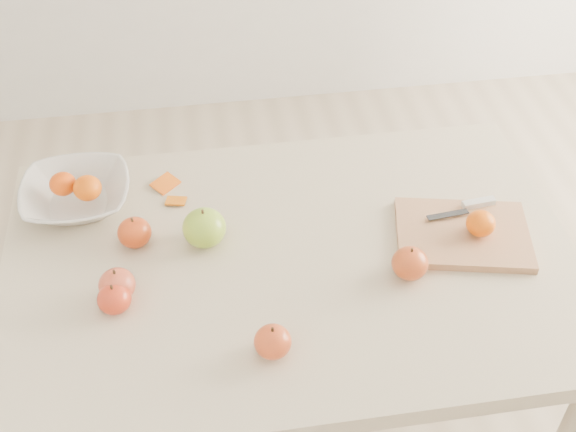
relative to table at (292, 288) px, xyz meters
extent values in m
cube|color=beige|center=(0.00, 0.00, 0.08)|extent=(1.20, 0.80, 0.04)
cylinder|color=#BCAA8E|center=(-0.54, 0.34, -0.30)|extent=(0.06, 0.06, 0.71)
cylinder|color=#BCAA8E|center=(0.54, 0.34, -0.30)|extent=(0.06, 0.06, 0.71)
cube|color=#AC7C56|center=(0.37, 0.00, 0.11)|extent=(0.32, 0.26, 0.02)
ellipsoid|color=#CE6507|center=(0.40, -0.01, 0.14)|extent=(0.06, 0.06, 0.05)
imported|color=silver|center=(-0.45, 0.24, 0.13)|extent=(0.24, 0.24, 0.06)
ellipsoid|color=#E65608|center=(-0.47, 0.25, 0.16)|extent=(0.06, 0.06, 0.05)
ellipsoid|color=#E75208|center=(-0.42, 0.22, 0.16)|extent=(0.06, 0.06, 0.05)
cube|color=#DD5C0F|center=(-0.25, 0.27, 0.10)|extent=(0.07, 0.07, 0.01)
cube|color=#D4670F|center=(-0.23, 0.21, 0.10)|extent=(0.05, 0.04, 0.01)
cube|color=silver|center=(0.43, 0.08, 0.12)|extent=(0.08, 0.03, 0.01)
cube|color=#33353A|center=(0.35, 0.05, 0.12)|extent=(0.10, 0.03, 0.00)
ellipsoid|color=#6AA121|center=(-0.17, 0.07, 0.14)|extent=(0.09, 0.09, 0.08)
ellipsoid|color=maroon|center=(-0.32, 0.09, 0.13)|extent=(0.07, 0.07, 0.06)
ellipsoid|color=#9F2115|center=(0.23, -0.09, 0.13)|extent=(0.07, 0.07, 0.07)
ellipsoid|color=#A71E2A|center=(-0.35, -0.06, 0.13)|extent=(0.07, 0.07, 0.06)
ellipsoid|color=maroon|center=(-0.07, -0.24, 0.13)|extent=(0.07, 0.07, 0.06)
ellipsoid|color=#9B0C11|center=(-0.36, -0.09, 0.13)|extent=(0.07, 0.07, 0.06)
camera|label=1|loc=(-0.17, -1.05, 1.18)|focal=45.00mm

